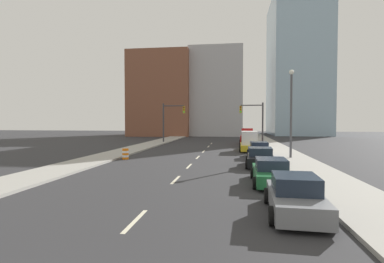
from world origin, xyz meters
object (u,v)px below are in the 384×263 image
Objects in this scene: traffic_barrel at (125,154)px; pickup_truck_red at (247,137)px; street_lamp at (291,107)px; sedan_orange at (249,142)px; sedan_green at (271,172)px; sedan_black at (260,158)px; box_truck_yellow at (249,142)px; traffic_signal_right at (256,117)px; sedan_blue at (259,150)px; traffic_signal_left at (169,118)px; sedan_gray at (295,197)px.

traffic_barrel is 0.17× the size of pickup_truck_red.
sedan_orange is at bearing 103.43° from street_lamp.
sedan_black is at bearing 91.32° from sedan_green.
sedan_black reaches higher than traffic_barrel.
sedan_orange is at bearing 88.08° from box_truck_yellow.
sedan_orange is at bearing -102.63° from traffic_signal_right.
sedan_blue is 11.73m from sedan_orange.
sedan_blue is at bearing 89.32° from sedan_black.
pickup_truck_red reaches higher than sedan_orange.
traffic_signal_right is at bearing 77.69° from sedan_orange.
pickup_truck_red is (12.02, 0.18, -3.03)m from traffic_signal_left.
traffic_barrel is at bearing -88.82° from traffic_signal_left.
street_lamp is at bearing -50.90° from traffic_signal_left.
sedan_green is 29.63m from pickup_truck_red.
pickup_truck_red is at bearing 92.90° from sedan_black.
traffic_signal_right is at bearing 0.00° from traffic_signal_left.
sedan_gray is at bearing -89.36° from sedan_orange.
street_lamp reaches higher than sedan_blue.
street_lamp reaches higher than sedan_black.
street_lamp reaches higher than sedan_orange.
traffic_barrel is at bearing 131.97° from sedan_gray.
sedan_green is (11.55, -8.94, 0.15)m from traffic_barrel.
sedan_green is at bearing -89.76° from sedan_orange.
sedan_green is (11.97, -29.44, -3.33)m from traffic_signal_left.
traffic_signal_left reaches higher than pickup_truck_red.
sedan_gray is (12.16, -34.81, -3.30)m from traffic_signal_left.
traffic_barrel is 15.30m from street_lamp.
sedan_black is 1.01× the size of sedan_orange.
sedan_gray is 17.19m from sedan_blue.
street_lamp is 8.37m from box_truck_yellow.
sedan_gray reaches higher than sedan_green.
sedan_green is at bearing -86.63° from sedan_black.
traffic_barrel is at bearing -167.25° from sedan_blue.
box_truck_yellow is (-0.61, 5.97, 0.38)m from sedan_blue.
street_lamp is 17.06m from sedan_gray.
traffic_barrel is at bearing -116.55° from pickup_truck_red.
traffic_barrel is at bearing -128.10° from sedan_orange.
sedan_gray is 0.98× the size of sedan_black.
traffic_barrel is 0.22× the size of sedan_blue.
sedan_black is 0.81× the size of box_truck_yellow.
pickup_truck_red reaches higher than sedan_gray.
traffic_barrel is at bearing -140.82° from box_truck_yellow.
box_truck_yellow is at bearing 115.87° from street_lamp.
traffic_signal_left is at bearing 111.86° from sedan_gray.
traffic_signal_right is at bearing 83.15° from box_truck_yellow.
sedan_green is (-1.36, -29.44, -3.33)m from traffic_signal_right.
traffic_signal_left is 6.52× the size of traffic_barrel.
sedan_green is at bearing -87.36° from pickup_truck_red.
pickup_truck_red reaches higher than sedan_black.
sedan_black is at bearing -13.40° from traffic_barrel.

